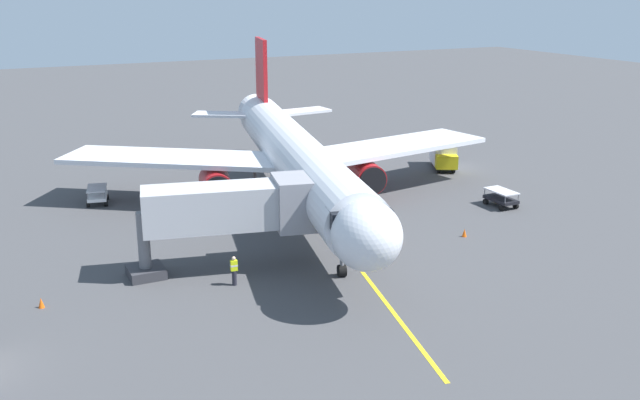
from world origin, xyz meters
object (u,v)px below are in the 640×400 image
at_px(baggage_cart_portside, 97,195).
at_px(safety_cone_wing_port, 464,233).
at_px(jet_bridge, 242,208).
at_px(safety_cone_nose_left, 41,303).
at_px(airplane, 294,156).
at_px(safety_cone_nose_right, 400,239).
at_px(baggage_cart_near_nose, 501,198).
at_px(ground_crew_marshaller, 234,270).
at_px(box_truck_rear_apron, 444,153).

height_order(baggage_cart_portside, safety_cone_wing_port, baggage_cart_portside).
xyz_separation_m(jet_bridge, safety_cone_wing_port, (-15.22, 1.19, -3.49)).
bearing_deg(safety_cone_wing_port, safety_cone_nose_left, -1.54).
relative_size(airplane, safety_cone_nose_left, 72.67).
distance_m(airplane, safety_cone_nose_right, 11.25).
bearing_deg(baggage_cart_near_nose, baggage_cart_portside, -27.66).
bearing_deg(baggage_cart_near_nose, safety_cone_nose_right, 17.67).
bearing_deg(baggage_cart_near_nose, safety_cone_wing_port, 33.19).
height_order(baggage_cart_portside, safety_cone_nose_left, baggage_cart_portside).
height_order(ground_crew_marshaller, baggage_cart_portside, ground_crew_marshaller).
relative_size(airplane, jet_bridge, 3.48).
distance_m(jet_bridge, safety_cone_nose_left, 11.89).
bearing_deg(jet_bridge, safety_cone_wing_port, 175.51).
height_order(ground_crew_marshaller, baggage_cart_near_nose, ground_crew_marshaller).
bearing_deg(airplane, box_truck_rear_apron, -163.23).
bearing_deg(safety_cone_wing_port, baggage_cart_near_nose, -146.81).
relative_size(jet_bridge, safety_cone_nose_left, 20.90).
bearing_deg(baggage_cart_portside, box_truck_rear_apron, 175.32).
relative_size(box_truck_rear_apron, safety_cone_nose_right, 9.06).
bearing_deg(airplane, baggage_cart_portside, -30.29).
height_order(airplane, safety_cone_nose_left, airplane).
relative_size(jet_bridge, safety_cone_wing_port, 20.90).
relative_size(box_truck_rear_apron, safety_cone_nose_left, 9.06).
distance_m(airplane, safety_cone_wing_port, 13.80).
distance_m(jet_bridge, ground_crew_marshaller, 3.81).
relative_size(airplane, box_truck_rear_apron, 8.02).
height_order(safety_cone_nose_left, safety_cone_nose_right, same).
bearing_deg(baggage_cart_near_nose, jet_bridge, 8.25).
xyz_separation_m(airplane, baggage_cart_near_nose, (-14.15, 6.63, -3.35)).
relative_size(baggage_cart_near_nose, safety_cone_nose_left, 4.74).
distance_m(ground_crew_marshaller, baggage_cart_near_nose, 23.81).
bearing_deg(safety_cone_wing_port, safety_cone_nose_right, -9.73).
bearing_deg(box_truck_rear_apron, safety_cone_nose_right, 47.00).
bearing_deg(safety_cone_wing_port, airplane, -55.82).
relative_size(jet_bridge, baggage_cart_near_nose, 4.41).
xyz_separation_m(safety_cone_nose_right, safety_cone_wing_port, (-4.57, 0.78, 0.00)).
bearing_deg(safety_cone_wing_port, box_truck_rear_apron, -121.18).
bearing_deg(safety_cone_nose_left, box_truck_rear_apron, -156.95).
distance_m(jet_bridge, safety_cone_nose_right, 11.21).
xyz_separation_m(airplane, jet_bridge, (7.75, 9.80, -0.24)).
distance_m(box_truck_rear_apron, safety_cone_nose_right, 21.11).
height_order(box_truck_rear_apron, safety_cone_wing_port, box_truck_rear_apron).
xyz_separation_m(jet_bridge, box_truck_rear_apron, (-25.02, -15.00, -2.38)).
relative_size(ground_crew_marshaller, safety_cone_wing_port, 3.11).
height_order(jet_bridge, box_truck_rear_apron, jet_bridge).
relative_size(box_truck_rear_apron, safety_cone_wing_port, 9.06).
distance_m(safety_cone_nose_left, safety_cone_wing_port, 26.59).
bearing_deg(baggage_cart_portside, ground_crew_marshaller, 101.82).
bearing_deg(jet_bridge, baggage_cart_near_nose, -171.75).
bearing_deg(jet_bridge, baggage_cart_portside, -72.77).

